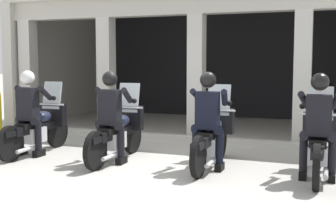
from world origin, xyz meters
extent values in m
plane|color=#A8A59E|center=(0.00, 3.00, 0.00)|extent=(80.00, 80.00, 0.00)
cube|color=black|center=(-0.18, 6.70, 1.62)|extent=(10.22, 0.24, 3.24)
cube|color=#BCB7AD|center=(-0.18, 2.54, 3.02)|extent=(10.22, 0.36, 0.44)
cube|color=#BCB7AD|center=(-0.18, 4.55, 3.32)|extent=(10.22, 4.71, 0.16)
cube|color=#BCB7AD|center=(-5.19, 4.55, 1.62)|extent=(0.30, 4.71, 3.24)
cube|color=beige|center=(-4.79, 2.54, 1.40)|extent=(0.35, 0.36, 2.80)
cube|color=beige|center=(-2.48, 2.54, 1.40)|extent=(0.35, 0.36, 2.80)
cube|color=beige|center=(-0.18, 2.54, 1.40)|extent=(0.35, 0.36, 2.80)
cube|color=beige|center=(2.12, 2.54, 1.40)|extent=(0.35, 0.36, 2.80)
cube|color=#B7B5AD|center=(-0.18, 2.04, 0.06)|extent=(9.82, 0.24, 0.12)
cylinder|color=black|center=(-2.53, 0.50, 0.32)|extent=(0.09, 0.64, 0.64)
cylinder|color=black|center=(-2.53, -0.90, 0.32)|extent=(0.09, 0.64, 0.64)
cube|color=black|center=(-2.53, 0.50, 0.53)|extent=(0.14, 0.44, 0.08)
cube|color=silver|center=(-2.53, -0.25, 0.37)|extent=(0.28, 0.44, 0.28)
cube|color=black|center=(-2.53, -0.20, 0.50)|extent=(0.18, 1.24, 0.16)
ellipsoid|color=#1E2338|center=(-2.53, 0.02, 0.68)|extent=(0.26, 0.48, 0.22)
cube|color=black|center=(-2.53, -0.38, 0.57)|extent=(0.24, 0.52, 0.10)
cube|color=black|center=(-2.53, -0.84, 0.50)|extent=(0.16, 0.48, 0.10)
cylinder|color=silver|center=(-2.53, 0.44, 0.56)|extent=(0.05, 0.24, 0.53)
cube|color=black|center=(-2.53, 0.38, 0.70)|extent=(0.52, 0.16, 0.44)
sphere|color=silver|center=(-2.53, 0.48, 0.72)|extent=(0.18, 0.18, 0.18)
cube|color=silver|center=(-2.53, 0.36, 1.07)|extent=(0.40, 0.14, 0.54)
cylinder|color=silver|center=(-2.53, 0.28, 0.90)|extent=(0.62, 0.04, 0.04)
cylinder|color=silver|center=(-2.41, -0.60, 0.18)|extent=(0.07, 0.55, 0.07)
cube|color=black|center=(-2.53, -0.40, 0.97)|extent=(0.36, 0.22, 0.60)
cube|color=#14193F|center=(-2.53, -0.28, 0.99)|extent=(0.05, 0.02, 0.32)
sphere|color=tan|center=(-2.53, -0.38, 1.43)|extent=(0.21, 0.21, 0.21)
sphere|color=silver|center=(-2.53, -0.38, 1.46)|extent=(0.26, 0.26, 0.26)
cylinder|color=black|center=(-2.39, -0.38, 0.66)|extent=(0.26, 0.29, 0.17)
cylinder|color=black|center=(-2.33, -0.38, 0.39)|extent=(0.12, 0.12, 0.53)
cube|color=black|center=(-2.33, -0.37, 0.06)|extent=(0.11, 0.26, 0.12)
cylinder|color=black|center=(-2.67, -0.38, 0.66)|extent=(0.26, 0.29, 0.17)
cylinder|color=black|center=(-2.73, -0.38, 0.39)|extent=(0.12, 0.12, 0.53)
cube|color=black|center=(-2.73, -0.37, 0.06)|extent=(0.11, 0.26, 0.12)
cylinder|color=black|center=(-2.31, -0.17, 1.16)|extent=(0.19, 0.48, 0.31)
sphere|color=black|center=(-2.27, 0.04, 1.05)|extent=(0.09, 0.09, 0.09)
cylinder|color=black|center=(-2.75, -0.17, 1.16)|extent=(0.19, 0.48, 0.31)
sphere|color=black|center=(-2.79, 0.04, 1.05)|extent=(0.09, 0.09, 0.09)
cylinder|color=black|center=(-0.84, 0.51, 0.32)|extent=(0.09, 0.64, 0.64)
cylinder|color=black|center=(-0.84, -0.89, 0.32)|extent=(0.09, 0.64, 0.64)
cube|color=black|center=(-0.84, 0.51, 0.53)|extent=(0.14, 0.44, 0.08)
cube|color=silver|center=(-0.84, -0.24, 0.37)|extent=(0.28, 0.44, 0.28)
cube|color=black|center=(-0.84, -0.19, 0.50)|extent=(0.18, 1.24, 0.16)
ellipsoid|color=#1E2338|center=(-0.84, 0.03, 0.68)|extent=(0.26, 0.48, 0.22)
cube|color=black|center=(-0.84, -0.37, 0.57)|extent=(0.24, 0.52, 0.10)
cube|color=black|center=(-0.84, -0.83, 0.50)|extent=(0.16, 0.48, 0.10)
cylinder|color=silver|center=(-0.84, 0.45, 0.56)|extent=(0.05, 0.24, 0.53)
cube|color=black|center=(-0.84, 0.39, 0.70)|extent=(0.52, 0.16, 0.44)
sphere|color=silver|center=(-0.84, 0.49, 0.72)|extent=(0.18, 0.18, 0.18)
cube|color=silver|center=(-0.84, 0.37, 1.07)|extent=(0.40, 0.14, 0.54)
cylinder|color=silver|center=(-0.84, 0.29, 0.90)|extent=(0.62, 0.04, 0.04)
cylinder|color=silver|center=(-0.72, -0.59, 0.18)|extent=(0.07, 0.55, 0.07)
cube|color=black|center=(-0.84, -0.39, 0.97)|extent=(0.36, 0.22, 0.60)
cube|color=black|center=(-0.84, -0.27, 0.99)|extent=(0.05, 0.02, 0.32)
sphere|color=tan|center=(-0.84, -0.37, 1.43)|extent=(0.21, 0.21, 0.21)
sphere|color=black|center=(-0.84, -0.37, 1.46)|extent=(0.26, 0.26, 0.26)
cylinder|color=black|center=(-0.70, -0.37, 0.66)|extent=(0.26, 0.29, 0.17)
cylinder|color=black|center=(-0.64, -0.37, 0.39)|extent=(0.12, 0.12, 0.53)
cube|color=black|center=(-0.64, -0.36, 0.06)|extent=(0.11, 0.26, 0.12)
cylinder|color=black|center=(-0.98, -0.37, 0.66)|extent=(0.26, 0.29, 0.17)
cylinder|color=black|center=(-1.04, -0.37, 0.39)|extent=(0.12, 0.12, 0.53)
cube|color=black|center=(-1.04, -0.36, 0.06)|extent=(0.11, 0.26, 0.12)
cylinder|color=black|center=(-0.62, -0.16, 1.16)|extent=(0.19, 0.48, 0.31)
sphere|color=black|center=(-0.58, 0.05, 1.05)|extent=(0.09, 0.09, 0.09)
cylinder|color=black|center=(-1.06, -0.16, 1.16)|extent=(0.19, 0.48, 0.31)
sphere|color=black|center=(-1.10, 0.05, 1.05)|extent=(0.09, 0.09, 0.09)
cylinder|color=black|center=(0.84, 0.65, 0.32)|extent=(0.09, 0.64, 0.64)
cylinder|color=black|center=(0.84, -0.75, 0.32)|extent=(0.09, 0.64, 0.64)
cube|color=black|center=(0.84, 0.65, 0.53)|extent=(0.14, 0.44, 0.08)
cube|color=silver|center=(0.84, -0.10, 0.37)|extent=(0.28, 0.44, 0.28)
cube|color=black|center=(0.84, -0.05, 0.50)|extent=(0.18, 1.24, 0.16)
ellipsoid|color=#1E2338|center=(0.84, 0.17, 0.68)|extent=(0.26, 0.48, 0.22)
cube|color=black|center=(0.84, -0.23, 0.57)|extent=(0.24, 0.52, 0.10)
cube|color=black|center=(0.84, -0.69, 0.50)|extent=(0.16, 0.48, 0.10)
cylinder|color=silver|center=(0.84, 0.59, 0.56)|extent=(0.05, 0.24, 0.53)
cube|color=black|center=(0.84, 0.53, 0.70)|extent=(0.52, 0.16, 0.44)
sphere|color=silver|center=(0.84, 0.63, 0.72)|extent=(0.18, 0.18, 0.18)
cube|color=silver|center=(0.84, 0.51, 1.07)|extent=(0.40, 0.14, 0.54)
cylinder|color=silver|center=(0.84, 0.43, 0.90)|extent=(0.62, 0.04, 0.04)
cylinder|color=silver|center=(0.96, -0.45, 0.18)|extent=(0.07, 0.55, 0.07)
cube|color=black|center=(0.84, -0.25, 0.97)|extent=(0.36, 0.22, 0.60)
cube|color=#591414|center=(0.84, -0.13, 0.99)|extent=(0.05, 0.02, 0.32)
sphere|color=tan|center=(0.84, -0.23, 1.43)|extent=(0.21, 0.21, 0.21)
sphere|color=black|center=(0.84, -0.23, 1.46)|extent=(0.26, 0.26, 0.26)
cylinder|color=black|center=(0.98, -0.23, 0.66)|extent=(0.26, 0.29, 0.17)
cylinder|color=black|center=(1.04, -0.23, 0.39)|extent=(0.12, 0.12, 0.53)
cube|color=black|center=(1.04, -0.22, 0.06)|extent=(0.11, 0.26, 0.12)
cylinder|color=black|center=(0.70, -0.23, 0.66)|extent=(0.26, 0.29, 0.17)
cylinder|color=black|center=(0.64, -0.23, 0.39)|extent=(0.12, 0.12, 0.53)
cube|color=black|center=(0.64, -0.22, 0.06)|extent=(0.11, 0.26, 0.12)
cylinder|color=black|center=(1.06, -0.02, 1.16)|extent=(0.19, 0.48, 0.31)
sphere|color=black|center=(1.10, 0.19, 1.05)|extent=(0.09, 0.09, 0.09)
cylinder|color=black|center=(0.62, -0.02, 1.16)|extent=(0.19, 0.48, 0.31)
sphere|color=black|center=(0.58, 0.19, 1.05)|extent=(0.09, 0.09, 0.09)
cylinder|color=black|center=(2.53, 0.59, 0.32)|extent=(0.09, 0.64, 0.64)
cylinder|color=black|center=(2.53, -0.81, 0.32)|extent=(0.09, 0.64, 0.64)
cube|color=black|center=(2.53, 0.59, 0.53)|extent=(0.14, 0.44, 0.08)
cube|color=silver|center=(2.53, -0.16, 0.37)|extent=(0.28, 0.44, 0.28)
cube|color=black|center=(2.53, -0.11, 0.50)|extent=(0.18, 1.24, 0.16)
ellipsoid|color=black|center=(2.53, 0.11, 0.68)|extent=(0.26, 0.48, 0.22)
cube|color=black|center=(2.53, -0.29, 0.57)|extent=(0.24, 0.52, 0.10)
cube|color=black|center=(2.53, -0.75, 0.50)|extent=(0.16, 0.48, 0.10)
cylinder|color=silver|center=(2.53, 0.53, 0.56)|extent=(0.05, 0.24, 0.53)
cube|color=black|center=(2.53, 0.47, 0.70)|extent=(0.52, 0.16, 0.44)
sphere|color=silver|center=(2.53, 0.57, 0.72)|extent=(0.18, 0.18, 0.18)
cube|color=silver|center=(2.53, 0.45, 1.07)|extent=(0.40, 0.14, 0.54)
cylinder|color=silver|center=(2.53, 0.37, 0.90)|extent=(0.62, 0.04, 0.04)
cylinder|color=silver|center=(2.65, -0.51, 0.18)|extent=(0.07, 0.55, 0.07)
cube|color=black|center=(2.53, -0.31, 0.97)|extent=(0.36, 0.22, 0.60)
cube|color=black|center=(2.53, -0.19, 0.99)|extent=(0.05, 0.02, 0.32)
sphere|color=tan|center=(2.53, -0.29, 1.43)|extent=(0.21, 0.21, 0.21)
sphere|color=black|center=(2.53, -0.29, 1.46)|extent=(0.26, 0.26, 0.26)
cylinder|color=black|center=(2.67, -0.29, 0.66)|extent=(0.26, 0.29, 0.17)
cylinder|color=black|center=(2.73, -0.29, 0.39)|extent=(0.12, 0.12, 0.53)
cube|color=black|center=(2.73, -0.28, 0.06)|extent=(0.11, 0.26, 0.12)
cylinder|color=black|center=(2.39, -0.29, 0.66)|extent=(0.26, 0.29, 0.17)
cylinder|color=black|center=(2.33, -0.29, 0.39)|extent=(0.12, 0.12, 0.53)
cube|color=black|center=(2.33, -0.28, 0.06)|extent=(0.11, 0.26, 0.12)
cylinder|color=black|center=(2.75, -0.08, 1.16)|extent=(0.19, 0.48, 0.31)
cylinder|color=black|center=(2.31, -0.08, 1.16)|extent=(0.19, 0.48, 0.31)
sphere|color=black|center=(2.27, 0.13, 1.05)|extent=(0.09, 0.09, 0.09)
camera|label=1|loc=(2.65, -6.94, 1.75)|focal=46.57mm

